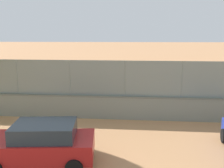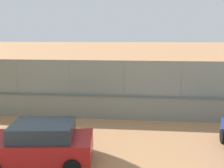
{
  "view_description": "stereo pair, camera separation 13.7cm",
  "coord_description": "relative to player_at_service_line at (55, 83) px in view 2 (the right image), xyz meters",
  "views": [
    {
      "loc": [
        -0.98,
        23.26,
        4.75
      ],
      "look_at": [
        0.08,
        5.95,
        1.35
      ],
      "focal_mm": 41.02,
      "sensor_mm": 36.0,
      "label": 1
    },
    {
      "loc": [
        -1.12,
        23.26,
        4.75
      ],
      "look_at": [
        0.08,
        5.95,
        1.35
      ],
      "focal_mm": 41.02,
      "sensor_mm": 36.0,
      "label": 2
    }
  ],
  "objects": [
    {
      "name": "parked_car_red",
      "position": [
        -2.5,
        10.5,
        -0.17
      ],
      "size": [
        4.09,
        2.27,
        1.59
      ],
      "color": "red",
      "rests_on": "ground_plane"
    },
    {
      "name": "courtside_bench",
      "position": [
        -9.27,
        3.38,
        -0.53
      ],
      "size": [
        1.61,
        0.43,
        0.87
      ],
      "color": "brown",
      "rests_on": "ground_plane"
    },
    {
      "name": "ground_plane",
      "position": [
        -4.65,
        -4.18,
        -0.99
      ],
      "size": [
        260.0,
        260.0,
        0.0
      ],
      "primitive_type": "plane",
      "color": "tan"
    },
    {
      "name": "player_crossing_court",
      "position": [
        -6.98,
        -0.64,
        -0.03
      ],
      "size": [
        0.97,
        0.88,
        1.64
      ],
      "color": "black",
      "rests_on": "ground_plane"
    },
    {
      "name": "fence_panel_on_wall",
      "position": [
        -7.04,
        5.19,
        1.34
      ],
      "size": [
        27.98,
        0.9,
        1.99
      ],
      "color": "gray",
      "rests_on": "perimeter_wall"
    },
    {
      "name": "player_at_service_line",
      "position": [
        0.0,
        0.0,
        0.0
      ],
      "size": [
        0.74,
        1.14,
        1.68
      ],
      "color": "#591919",
      "rests_on": "ground_plane"
    },
    {
      "name": "perimeter_wall",
      "position": [
        -7.04,
        5.19,
        -0.32
      ],
      "size": [
        28.49,
        1.26,
        1.34
      ],
      "color": "gray",
      "rests_on": "ground_plane"
    },
    {
      "name": "sports_ball",
      "position": [
        0.95,
        1.84,
        -0.07
      ],
      "size": [
        0.11,
        0.11,
        0.11
      ],
      "primitive_type": "sphere",
      "color": "white"
    }
  ]
}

